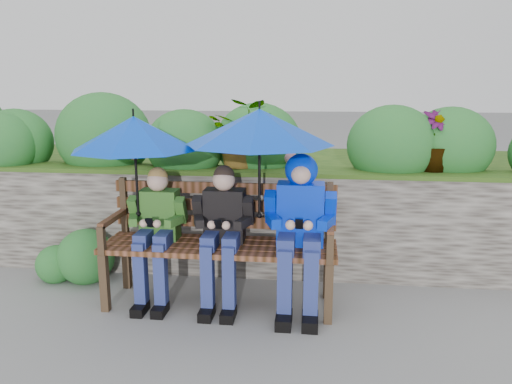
# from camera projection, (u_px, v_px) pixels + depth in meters

# --- Properties ---
(ground) EXTENTS (60.00, 60.00, 0.00)m
(ground) POSITION_uv_depth(u_px,v_px,m) (255.00, 304.00, 4.22)
(ground) COLOR gray
(ground) RESTS_ON ground
(garden_backdrop) EXTENTS (8.06, 2.87, 1.88)m
(garden_backdrop) POSITION_uv_depth(u_px,v_px,m) (257.00, 189.00, 5.62)
(garden_backdrop) COLOR #3E3833
(garden_backdrop) RESTS_ON ground
(park_bench) EXTENTS (1.93, 0.57, 1.02)m
(park_bench) POSITION_uv_depth(u_px,v_px,m) (221.00, 235.00, 4.19)
(park_bench) COLOR #3E2E1E
(park_bench) RESTS_ON ground
(boy_left) EXTENTS (0.47, 0.55, 1.15)m
(boy_left) POSITION_uv_depth(u_px,v_px,m) (157.00, 227.00, 4.15)
(boy_left) COLOR #2A591A
(boy_left) RESTS_ON ground
(boy_middle) EXTENTS (0.49, 0.57, 1.18)m
(boy_middle) POSITION_uv_depth(u_px,v_px,m) (223.00, 228.00, 4.08)
(boy_middle) COLOR black
(boy_middle) RESTS_ON ground
(boy_right) EXTENTS (0.57, 0.69, 1.28)m
(boy_right) POSITION_uv_depth(u_px,v_px,m) (300.00, 220.00, 3.99)
(boy_right) COLOR #052DC0
(boy_right) RESTS_ON ground
(umbrella_left) EXTENTS (1.03, 1.03, 0.89)m
(umbrella_left) POSITION_uv_depth(u_px,v_px,m) (134.00, 133.00, 4.00)
(umbrella_left) COLOR #0038C8
(umbrella_left) RESTS_ON ground
(umbrella_right) EXTENTS (1.17, 1.17, 0.93)m
(umbrella_right) POSITION_uv_depth(u_px,v_px,m) (259.00, 127.00, 3.86)
(umbrella_right) COLOR #0038C8
(umbrella_right) RESTS_ON ground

